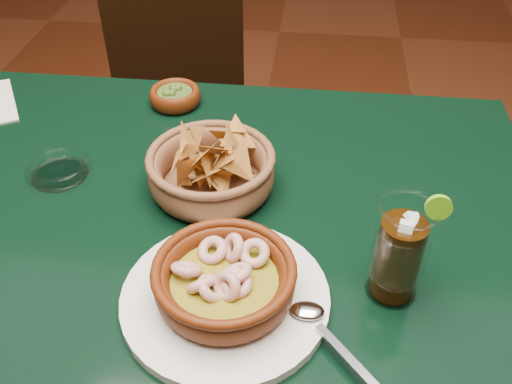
# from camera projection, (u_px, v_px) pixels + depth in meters

# --- Properties ---
(dining_table) EXTENTS (1.20, 0.80, 0.75)m
(dining_table) POSITION_uv_depth(u_px,v_px,m) (177.00, 249.00, 0.98)
(dining_table) COLOR black
(dining_table) RESTS_ON ground
(dining_chair) EXTENTS (0.53, 0.53, 0.89)m
(dining_chair) POSITION_uv_depth(u_px,v_px,m) (188.00, 110.00, 1.63)
(dining_chair) COLOR black
(dining_chair) RESTS_ON ground
(shrimp_plate) EXTENTS (0.35, 0.28, 0.08)m
(shrimp_plate) POSITION_uv_depth(u_px,v_px,m) (225.00, 285.00, 0.75)
(shrimp_plate) COLOR silver
(shrimp_plate) RESTS_ON dining_table
(chip_basket) EXTENTS (0.24, 0.24, 0.16)m
(chip_basket) POSITION_uv_depth(u_px,v_px,m) (211.00, 170.00, 0.93)
(chip_basket) COLOR brown
(chip_basket) RESTS_ON dining_table
(guacamole_ramekin) EXTENTS (0.12, 0.12, 0.04)m
(guacamole_ramekin) POSITION_uv_depth(u_px,v_px,m) (175.00, 96.00, 1.14)
(guacamole_ramekin) COLOR #491A07
(guacamole_ramekin) RESTS_ON dining_table
(cola_drink) EXTENTS (0.15, 0.15, 0.17)m
(cola_drink) POSITION_uv_depth(u_px,v_px,m) (399.00, 253.00, 0.73)
(cola_drink) COLOR white
(cola_drink) RESTS_ON dining_table
(glass_ashtray) EXTENTS (0.12, 0.12, 0.03)m
(glass_ashtray) POSITION_uv_depth(u_px,v_px,m) (59.00, 170.00, 0.97)
(glass_ashtray) COLOR white
(glass_ashtray) RESTS_ON dining_table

